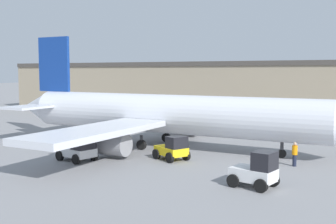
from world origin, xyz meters
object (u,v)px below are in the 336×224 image
ground_crew_worker (295,153)px  belt_loader_truck (78,149)px  pushback_tug (257,171)px  airplane (159,114)px  baggage_tug (173,149)px

ground_crew_worker → belt_loader_truck: belt_loader_truck is taller
ground_crew_worker → pushback_tug: size_ratio=0.61×
airplane → baggage_tug: size_ratio=11.30×
airplane → baggage_tug: airplane is taller
airplane → pushback_tug: size_ratio=12.20×
ground_crew_worker → belt_loader_truck: bearing=-68.3°
belt_loader_truck → pushback_tug: 14.80m
belt_loader_truck → ground_crew_worker: bearing=34.6°
belt_loader_truck → pushback_tug: size_ratio=1.14×
ground_crew_worker → belt_loader_truck: 16.80m
ground_crew_worker → baggage_tug: baggage_tug is taller
belt_loader_truck → airplane: bearing=87.8°
belt_loader_truck → pushback_tug: bearing=9.3°
airplane → ground_crew_worker: size_ratio=19.94×
baggage_tug → pushback_tug: bearing=-4.1°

